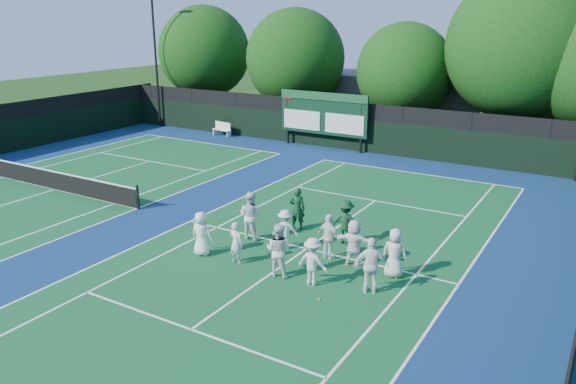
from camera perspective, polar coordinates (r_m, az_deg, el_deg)
The scene contains 31 objects.
ground at distance 19.68m, azimuth 0.48°, elevation -6.79°, with size 120.00×120.00×0.00m, color #17390F.
court_apron at distance 23.76m, azimuth -10.83°, elevation -2.72°, with size 34.00×32.00×0.01m, color navy.
near_court at distance 20.47m, azimuth 1.92°, elevation -5.77°, with size 11.05×23.85×0.01m.
left_court at distance 29.50m, azimuth -22.55°, elevation 0.24°, with size 11.05×23.85×0.01m.
back_fence at distance 35.53m, azimuth 5.33°, elevation 6.54°, with size 34.00×0.08×3.00m.
scoreboard at distance 35.47m, azimuth 3.59°, elevation 7.93°, with size 6.00×0.21×3.55m.
clubhouse at distance 41.43m, azimuth 15.33°, elevation 8.48°, with size 18.00×6.00×4.00m, color #56555A.
light_pole_left at distance 43.35m, azimuth -13.41°, elevation 14.73°, with size 1.20×0.30×10.12m.
tennis_net at distance 29.37m, azimuth -22.66°, elevation 1.14°, with size 11.30×0.10×1.10m.
bench at distance 39.74m, azimuth -6.68°, elevation 6.44°, with size 1.56×0.65×0.96m.
tree_a at distance 45.23m, azimuth -8.27°, elevation 13.66°, with size 7.04×7.04×8.87m.
tree_b at distance 40.60m, azimuth 0.99°, elevation 13.14°, with size 6.97×6.97×8.64m.
tree_c at distance 37.27m, azimuth 12.00°, elevation 11.66°, with size 6.13×6.13×7.74m.
tree_d at distance 35.49m, azimuth 22.83°, elevation 13.13°, with size 8.44×8.44×10.62m.
tennis_ball_1 at distance 21.50m, azimuth 9.06°, elevation -4.75°, with size 0.07×0.07×0.07m, color yellow.
tennis_ball_2 at distance 17.02m, azimuth 3.18°, elevation -10.83°, with size 0.07×0.07×0.07m, color yellow.
tennis_ball_3 at distance 20.55m, azimuth -4.74°, elevation -5.66°, with size 0.07×0.07×0.07m, color yellow.
tennis_ball_4 at distance 20.97m, azimuth 3.26°, elevation -5.14°, with size 0.07×0.07×0.07m, color yellow.
tennis_ball_5 at distance 18.58m, azimuth 10.90°, elevation -8.57°, with size 0.07×0.07×0.07m, color yellow.
player_front_0 at distance 19.92m, azimuth -8.78°, elevation -4.20°, with size 0.78×0.51×1.60m, color white.
player_front_1 at distance 19.15m, azimuth -5.29°, elevation -5.15°, with size 0.55×0.36×1.50m, color silver.
player_front_2 at distance 18.14m, azimuth -0.99°, elevation -5.92°, with size 0.87×0.67×1.78m, color silver.
player_front_3 at distance 17.60m, azimuth 2.53°, elevation -7.08°, with size 1.01×0.58×1.57m, color silver.
player_front_4 at distance 17.24m, azimuth 8.46°, elevation -7.41°, with size 1.05×0.44×1.79m, color white.
player_back_0 at distance 21.10m, azimuth -3.85°, elevation -2.40°, with size 0.90×0.70×1.86m, color silver.
player_back_1 at distance 20.22m, azimuth -0.28°, elevation -3.83°, with size 0.96×0.55×1.48m, color silver.
player_back_2 at distance 19.44m, azimuth 4.17°, elevation -4.55°, with size 0.95×0.40×1.63m, color white.
player_back_3 at distance 19.03m, azimuth 6.72°, elevation -5.12°, with size 1.52×0.48×1.64m, color white.
player_back_4 at distance 18.42m, azimuth 10.77°, elevation -6.11°, with size 0.80×0.52×1.64m, color silver.
coach_left at distance 22.02m, azimuth 0.93°, elevation -1.69°, with size 0.62×0.41×1.71m, color #103C1E.
coach_right at distance 20.77m, azimuth 5.86°, elevation -3.04°, with size 1.09×0.63×1.68m, color #103A1F.
Camera 1 is at (9.11, -15.44, 8.13)m, focal length 35.00 mm.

